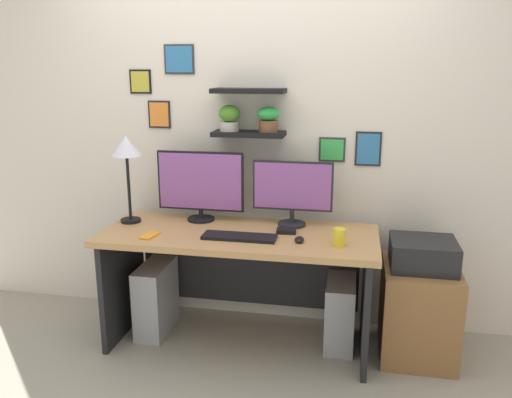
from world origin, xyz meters
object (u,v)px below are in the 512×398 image
Objects in this scene: computer_mouse at (299,240)px; computer_tower_left at (156,298)px; desk_lamp at (127,152)px; computer_tower_right at (340,312)px; keyboard at (239,237)px; pen_cup at (339,237)px; drawer_cabinet at (418,311)px; cell_phone at (150,236)px; monitor_left at (200,184)px; scissors_tray at (286,231)px; monitor_right at (292,190)px; desk at (241,261)px; printer at (423,254)px.

computer_mouse is 0.19× the size of computer_tower_left.
desk_lamp reaches higher than computer_tower_right.
keyboard is 4.40× the size of pen_cup.
pen_cup is 0.23× the size of computer_tower_right.
pen_cup is 0.17× the size of drawer_cabinet.
cell_phone is 0.30× the size of computer_tower_left.
scissors_tray is at bearing -15.95° from monitor_left.
monitor_right is 1.16× the size of keyboard.
cell_phone is at bearing -164.37° from scissors_tray.
keyboard is at bearing 179.01° from pen_cup.
pen_cup is 0.63m from computer_tower_right.
keyboard is at bearing -14.13° from desk_lamp.
monitor_left is 5.77× the size of pen_cup.
desk is 0.57m from monitor_left.
cell_phone is at bearing -47.73° from desk_lamp.
computer_mouse reaches higher than keyboard.
monitor_left is at bearing 159.82° from pen_cup.
drawer_cabinet is at bearing 17.41° from cell_phone.
desk reaches higher than computer_tower_right.
computer_tower_left is (-0.87, 0.00, -0.53)m from scissors_tray.
cell_phone is (-0.21, -0.39, -0.24)m from monitor_left.
monitor_left is 1.00m from pen_cup.
scissors_tray is at bearing -94.37° from monitor_right.
keyboard is 0.77× the size of desk_lamp.
computer_tower_left is at bearing 179.77° from scissors_tray.
scissors_tray is at bearing 121.96° from computer_mouse.
computer_tower_left is at bearing 171.85° from pen_cup.
printer is 1.74m from computer_tower_left.
pen_cup is at bearing 11.49° from cell_phone.
cell_phone reaches higher than drawer_cabinet.
desk_lamp is at bearing 165.87° from keyboard.
printer is at bearing 0.87° from desk.
monitor_right is 4.25× the size of scissors_tray.
monitor_right is at bearing 162.69° from computer_tower_right.
computer_tower_left is (-0.89, -0.17, -0.74)m from monitor_right.
desk_lamp reaches higher than pen_cup.
pen_cup reaches higher than keyboard.
pen_cup is (1.36, -0.21, -0.41)m from desk_lamp.
scissors_tray is at bearing 152.64° from pen_cup.
keyboard is (-0.27, -0.33, -0.22)m from monitor_right.
keyboard is at bearing -170.35° from drawer_cabinet.
computer_mouse is (0.39, -0.16, 0.22)m from desk.
pen_cup reaches higher than printer.
drawer_cabinet is at bearing 13.99° from computer_mouse.
desk is 3.33× the size of monitor_right.
keyboard is 0.92m from desk_lamp.
drawer_cabinet is 1.23× the size of computer_tower_left.
cell_phone is at bearing -177.17° from pen_cup.
scissors_tray is at bearing -2.08° from desk_lamp.
desk is at bearing -179.13° from printer.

